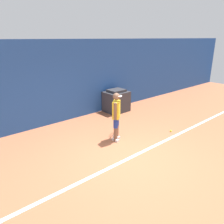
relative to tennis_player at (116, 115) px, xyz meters
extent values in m
plane|color=#B76642|center=(-0.48, -1.06, -0.84)|extent=(24.00, 24.00, 0.00)
cube|color=#234C99|center=(-0.48, 2.60, 0.68)|extent=(24.00, 0.10, 3.04)
cube|color=white|center=(-0.48, -1.10, -0.84)|extent=(21.60, 0.10, 0.01)
cylinder|color=brown|center=(-0.10, -0.08, -0.61)|extent=(0.12, 0.12, 0.46)
cylinder|color=navy|center=(-0.10, -0.08, -0.25)|extent=(0.14, 0.14, 0.28)
cube|color=white|center=(-0.10, -0.08, -0.80)|extent=(0.10, 0.24, 0.08)
cylinder|color=brown|center=(0.07, 0.06, -0.61)|extent=(0.12, 0.12, 0.46)
cylinder|color=navy|center=(0.07, 0.06, -0.25)|extent=(0.14, 0.14, 0.28)
cube|color=white|center=(0.07, 0.06, -0.80)|extent=(0.10, 0.24, 0.08)
cube|color=yellow|center=(-0.01, -0.01, 0.16)|extent=(0.39, 0.37, 0.54)
sphere|color=brown|center=(-0.01, -0.01, 0.58)|extent=(0.22, 0.22, 0.22)
cube|color=white|center=(0.05, -0.09, 0.60)|extent=(0.22, 0.21, 0.02)
cylinder|color=brown|center=(-0.17, -0.13, 0.18)|extent=(0.09, 0.09, 0.51)
cylinder|color=brown|center=(0.14, 0.11, 0.18)|extent=(0.09, 0.09, 0.51)
cylinder|color=black|center=(0.21, 0.17, -0.07)|extent=(0.16, 0.14, 0.03)
torus|color=#2851B2|center=(0.41, 0.32, -0.07)|extent=(0.27, 0.22, 0.33)
sphere|color=#D1E533|center=(1.82, -0.80, -0.81)|extent=(0.07, 0.07, 0.07)
cube|color=#333338|center=(1.89, 2.09, -0.40)|extent=(0.98, 0.82, 0.88)
cube|color=#333338|center=(1.89, 2.09, 0.09)|extent=(0.69, 0.57, 0.10)
camera|label=1|loc=(-4.25, -4.68, 2.25)|focal=35.00mm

